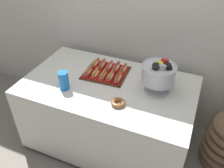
% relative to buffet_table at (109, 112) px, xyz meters
% --- Properties ---
extents(ground_plane, '(10.00, 10.00, 0.00)m').
position_rel_buffet_table_xyz_m(ground_plane, '(0.00, 0.00, -0.39)').
color(ground_plane, gray).
extents(back_wall, '(6.00, 0.10, 2.60)m').
position_rel_buffet_table_xyz_m(back_wall, '(0.00, 0.59, 0.91)').
color(back_wall, silver).
rests_on(back_wall, ground_plane).
extents(buffet_table, '(1.57, 0.93, 0.75)m').
position_rel_buffet_table_xyz_m(buffet_table, '(0.00, 0.00, 0.00)').
color(buffet_table, white).
rests_on(buffet_table, ground_plane).
extents(serving_tray, '(0.42, 0.38, 0.01)m').
position_rel_buffet_table_xyz_m(serving_tray, '(-0.09, 0.15, 0.36)').
color(serving_tray, '#56331E').
rests_on(serving_tray, buffet_table).
extents(hot_dog_0, '(0.06, 0.18, 0.06)m').
position_rel_buffet_table_xyz_m(hot_dog_0, '(-0.24, 0.06, 0.39)').
color(hot_dog_0, red).
rests_on(hot_dog_0, serving_tray).
extents(hot_dog_1, '(0.08, 0.17, 0.06)m').
position_rel_buffet_table_xyz_m(hot_dog_1, '(-0.16, 0.06, 0.39)').
color(hot_dog_1, red).
rests_on(hot_dog_1, serving_tray).
extents(hot_dog_2, '(0.07, 0.17, 0.06)m').
position_rel_buffet_table_xyz_m(hot_dog_2, '(-0.09, 0.07, 0.39)').
color(hot_dog_2, red).
rests_on(hot_dog_2, serving_tray).
extents(hot_dog_3, '(0.07, 0.18, 0.06)m').
position_rel_buffet_table_xyz_m(hot_dog_3, '(-0.01, 0.07, 0.39)').
color(hot_dog_3, '#B21414').
rests_on(hot_dog_3, serving_tray).
extents(hot_dog_4, '(0.07, 0.17, 0.06)m').
position_rel_buffet_table_xyz_m(hot_dog_4, '(0.06, 0.07, 0.39)').
color(hot_dog_4, '#B21414').
rests_on(hot_dog_4, serving_tray).
extents(hot_dog_5, '(0.07, 0.18, 0.06)m').
position_rel_buffet_table_xyz_m(hot_dog_5, '(-0.24, 0.22, 0.39)').
color(hot_dog_5, red).
rests_on(hot_dog_5, serving_tray).
extents(hot_dog_6, '(0.07, 0.18, 0.06)m').
position_rel_buffet_table_xyz_m(hot_dog_6, '(-0.17, 0.23, 0.39)').
color(hot_dog_6, red).
rests_on(hot_dog_6, serving_tray).
extents(hot_dog_7, '(0.06, 0.17, 0.06)m').
position_rel_buffet_table_xyz_m(hot_dog_7, '(-0.09, 0.23, 0.39)').
color(hot_dog_7, red).
rests_on(hot_dog_7, serving_tray).
extents(hot_dog_8, '(0.07, 0.17, 0.06)m').
position_rel_buffet_table_xyz_m(hot_dog_8, '(-0.02, 0.23, 0.39)').
color(hot_dog_8, '#B21414').
rests_on(hot_dog_8, serving_tray).
extents(hot_dog_9, '(0.07, 0.15, 0.06)m').
position_rel_buffet_table_xyz_m(hot_dog_9, '(0.05, 0.24, 0.39)').
color(hot_dog_9, red).
rests_on(hot_dog_9, serving_tray).
extents(punch_bowl, '(0.30, 0.29, 0.29)m').
position_rel_buffet_table_xyz_m(punch_bowl, '(0.43, 0.08, 0.53)').
color(punch_bowl, silver).
rests_on(punch_bowl, buffet_table).
extents(cup_stack, '(0.09, 0.09, 0.17)m').
position_rel_buffet_table_xyz_m(cup_stack, '(-0.33, -0.21, 0.44)').
color(cup_stack, blue).
rests_on(cup_stack, buffet_table).
extents(donut, '(0.12, 0.12, 0.04)m').
position_rel_buffet_table_xyz_m(donut, '(0.19, -0.23, 0.37)').
color(donut, brown).
rests_on(donut, buffet_table).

